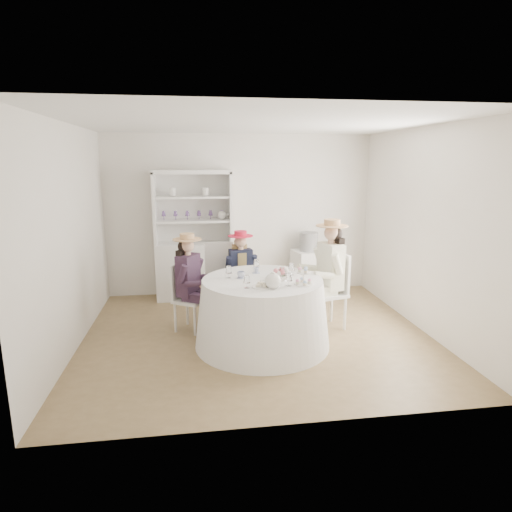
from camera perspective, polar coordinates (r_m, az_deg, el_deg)
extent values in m
plane|color=brown|center=(5.76, 0.14, -10.46)|extent=(4.50, 4.50, 0.00)
plane|color=white|center=(5.33, 0.16, 17.36)|extent=(4.50, 4.50, 0.00)
plane|color=silver|center=(7.35, -2.10, 5.46)|extent=(4.50, 0.00, 4.50)
plane|color=silver|center=(3.46, 4.93, -2.58)|extent=(4.50, 0.00, 4.50)
plane|color=silver|center=(5.53, -23.60, 2.10)|extent=(0.00, 4.50, 4.50)
plane|color=silver|center=(6.12, 21.52, 3.19)|extent=(0.00, 4.50, 4.50)
cone|color=white|center=(5.34, 0.84, -7.58)|extent=(1.67, 1.67, 0.83)
cylinder|color=white|center=(5.21, 0.86, -3.21)|extent=(1.47, 1.47, 0.02)
cube|color=silver|center=(7.22, -8.15, -1.90)|extent=(1.33, 0.75, 0.94)
cube|color=silver|center=(7.25, -8.41, 6.53)|extent=(1.23, 0.34, 1.15)
cube|color=silver|center=(7.00, -8.56, 11.03)|extent=(1.33, 0.75, 0.06)
cube|color=silver|center=(7.07, -13.34, 6.18)|extent=(0.15, 0.47, 1.15)
cube|color=silver|center=(7.06, -3.47, 6.49)|extent=(0.15, 0.47, 1.15)
cube|color=silver|center=(7.07, -8.35, 4.67)|extent=(1.23, 0.68, 0.03)
cube|color=silver|center=(7.02, -8.45, 7.79)|extent=(1.23, 0.68, 0.03)
sphere|color=white|center=(7.07, -4.55, 5.45)|extent=(0.15, 0.15, 0.15)
cube|color=silver|center=(7.47, 6.93, -2.12)|extent=(0.57, 0.57, 0.75)
cylinder|color=black|center=(7.35, 7.04, 1.92)|extent=(0.39, 0.39, 0.32)
cube|color=silver|center=(5.84, -8.74, -5.84)|extent=(0.52, 0.52, 0.04)
cylinder|color=silver|center=(5.72, -8.17, -8.54)|extent=(0.03, 0.03, 0.42)
cylinder|color=silver|center=(5.96, -6.66, -7.60)|extent=(0.03, 0.03, 0.42)
cylinder|color=silver|center=(5.87, -10.72, -8.06)|extent=(0.03, 0.03, 0.42)
cylinder|color=silver|center=(6.11, -9.14, -7.18)|extent=(0.03, 0.03, 0.42)
cube|color=silver|center=(5.86, -10.24, -3.24)|extent=(0.21, 0.32, 0.47)
cube|color=black|center=(5.75, -9.02, -2.51)|extent=(0.34, 0.39, 0.55)
cube|color=black|center=(5.69, -8.24, -5.51)|extent=(0.34, 0.27, 0.11)
cylinder|color=black|center=(5.72, -7.01, -8.38)|extent=(0.09, 0.09, 0.43)
cylinder|color=black|center=(5.56, -9.77, -2.36)|extent=(0.18, 0.16, 0.26)
cube|color=black|center=(5.83, -7.38, -5.05)|extent=(0.34, 0.27, 0.11)
cylinder|color=black|center=(5.86, -6.17, -7.85)|extent=(0.09, 0.09, 0.43)
cylinder|color=black|center=(5.88, -7.72, -1.48)|extent=(0.18, 0.16, 0.26)
cylinder|color=#D8A889|center=(5.69, -9.12, 0.34)|extent=(0.08, 0.08, 0.08)
sphere|color=#D8A889|center=(5.67, -9.15, 1.37)|extent=(0.18, 0.18, 0.18)
sphere|color=black|center=(5.69, -9.51, 1.26)|extent=(0.18, 0.18, 0.18)
cube|color=black|center=(5.76, -9.71, -0.88)|extent=(0.18, 0.23, 0.36)
cylinder|color=tan|center=(5.65, -9.18, 2.21)|extent=(0.38, 0.38, 0.01)
cylinder|color=tan|center=(5.64, -9.19, 2.59)|extent=(0.19, 0.19, 0.08)
cube|color=silver|center=(6.32, -1.99, -4.45)|extent=(0.41, 0.41, 0.04)
cylinder|color=silver|center=(6.22, -2.95, -6.76)|extent=(0.03, 0.03, 0.40)
cylinder|color=silver|center=(6.29, -0.37, -6.53)|extent=(0.03, 0.03, 0.40)
cylinder|color=silver|center=(6.49, -3.53, -5.95)|extent=(0.03, 0.03, 0.40)
cylinder|color=silver|center=(6.55, -1.05, -5.74)|extent=(0.03, 0.03, 0.40)
cube|color=silver|center=(6.41, -2.35, -1.96)|extent=(0.34, 0.07, 0.45)
cube|color=#1A1E34|center=(6.25, -2.05, -1.47)|extent=(0.35, 0.22, 0.52)
cube|color=tan|center=(6.25, -2.05, -1.47)|extent=(0.15, 0.21, 0.45)
cube|color=#1A1E34|center=(6.18, -2.48, -4.15)|extent=(0.16, 0.32, 0.11)
cylinder|color=#1A1E34|center=(6.15, -2.18, -6.90)|extent=(0.09, 0.09, 0.42)
cylinder|color=#1A1E34|center=(6.16, -3.66, -1.09)|extent=(0.10, 0.17, 0.25)
cube|color=#1A1E34|center=(6.22, -1.02, -4.04)|extent=(0.16, 0.32, 0.11)
cylinder|color=#1A1E34|center=(6.19, -0.71, -6.76)|extent=(0.09, 0.09, 0.42)
cylinder|color=#1A1E34|center=(6.25, -0.31, -0.87)|extent=(0.10, 0.17, 0.25)
cylinder|color=#D8A889|center=(6.19, -2.07, 1.05)|extent=(0.08, 0.08, 0.07)
sphere|color=#D8A889|center=(6.17, -2.08, 1.95)|extent=(0.17, 0.17, 0.17)
sphere|color=tan|center=(6.21, -2.17, 1.89)|extent=(0.17, 0.17, 0.17)
cube|color=tan|center=(6.28, -2.22, 0.04)|extent=(0.22, 0.10, 0.34)
cylinder|color=red|center=(6.16, -2.08, 2.69)|extent=(0.36, 0.36, 0.01)
cylinder|color=red|center=(6.15, -2.09, 3.03)|extent=(0.18, 0.18, 0.07)
cube|color=silver|center=(5.94, 9.58, -5.01)|extent=(0.52, 0.52, 0.04)
cylinder|color=silver|center=(6.07, 7.27, -6.98)|extent=(0.04, 0.04, 0.47)
cylinder|color=silver|center=(5.79, 8.93, -8.00)|extent=(0.04, 0.04, 0.47)
cylinder|color=silver|center=(6.24, 10.02, -6.54)|extent=(0.04, 0.04, 0.47)
cylinder|color=silver|center=(5.97, 11.77, -7.50)|extent=(0.04, 0.04, 0.47)
cube|color=silver|center=(5.96, 11.26, -2.13)|extent=(0.13, 0.40, 0.53)
cube|color=white|center=(5.84, 9.90, -1.29)|extent=(0.30, 0.42, 0.62)
cube|color=white|center=(5.93, 8.07, -4.13)|extent=(0.39, 0.22, 0.13)
cylinder|color=white|center=(5.96, 6.72, -7.25)|extent=(0.11, 0.11, 0.49)
cylinder|color=white|center=(5.99, 8.47, -0.17)|extent=(0.20, 0.14, 0.29)
cube|color=white|center=(5.77, 9.02, -4.62)|extent=(0.39, 0.22, 0.13)
cylinder|color=white|center=(5.80, 7.64, -7.83)|extent=(0.11, 0.11, 0.49)
cylinder|color=white|center=(5.62, 10.74, -1.08)|extent=(0.20, 0.14, 0.29)
cylinder|color=#D8A889|center=(5.77, 10.02, 1.90)|extent=(0.10, 0.10, 0.09)
sphere|color=#D8A889|center=(5.75, 10.06, 3.05)|extent=(0.20, 0.20, 0.20)
sphere|color=black|center=(5.78, 10.46, 2.92)|extent=(0.20, 0.20, 0.20)
cube|color=black|center=(5.85, 10.68, 0.52)|extent=(0.14, 0.27, 0.41)
cylinder|color=tan|center=(5.74, 10.10, 4.00)|extent=(0.43, 0.43, 0.01)
cylinder|color=tan|center=(5.73, 10.12, 4.42)|extent=(0.21, 0.21, 0.09)
cube|color=silver|center=(6.67, -4.98, -2.73)|extent=(0.45, 0.45, 0.04)
cylinder|color=silver|center=(6.92, -3.53, -4.35)|extent=(0.04, 0.04, 0.49)
cylinder|color=silver|center=(6.91, -6.50, -4.45)|extent=(0.04, 0.04, 0.49)
cylinder|color=silver|center=(6.58, -3.30, -5.24)|extent=(0.04, 0.04, 0.49)
cylinder|color=silver|center=(6.57, -6.42, -5.35)|extent=(0.04, 0.04, 0.49)
cube|color=silver|center=(6.40, -4.94, -0.60)|extent=(0.42, 0.04, 0.56)
imported|color=white|center=(5.25, -2.02, -2.58)|extent=(0.12, 0.12, 0.07)
imported|color=white|center=(5.48, 0.03, -1.95)|extent=(0.09, 0.09, 0.07)
imported|color=white|center=(5.32, 3.38, -2.42)|extent=(0.11, 0.11, 0.07)
imported|color=white|center=(5.20, 3.20, -2.86)|extent=(0.22, 0.22, 0.05)
sphere|color=#DD6E79|center=(5.25, 3.79, -2.06)|extent=(0.06, 0.06, 0.06)
sphere|color=white|center=(5.28, 3.61, -1.98)|extent=(0.06, 0.06, 0.06)
sphere|color=#DD6E79|center=(5.29, 3.27, -1.94)|extent=(0.06, 0.06, 0.06)
sphere|color=white|center=(5.29, 2.90, -1.95)|extent=(0.06, 0.06, 0.06)
sphere|color=#DD6E79|center=(5.26, 2.65, -2.02)|extent=(0.06, 0.06, 0.06)
sphere|color=white|center=(5.23, 2.60, -2.11)|extent=(0.06, 0.06, 0.06)
sphere|color=#DD6E79|center=(5.20, 2.78, -2.19)|extent=(0.06, 0.06, 0.06)
sphere|color=white|center=(5.19, 3.12, -2.24)|extent=(0.06, 0.06, 0.06)
sphere|color=#DD6E79|center=(5.19, 3.50, -2.22)|extent=(0.06, 0.06, 0.06)
sphere|color=white|center=(5.22, 3.75, -2.16)|extent=(0.06, 0.06, 0.06)
sphere|color=white|center=(4.83, 2.31, -3.36)|extent=(0.19, 0.19, 0.19)
cylinder|color=white|center=(4.85, 3.63, -3.19)|extent=(0.11, 0.03, 0.09)
cylinder|color=white|center=(4.81, 2.32, -2.29)|extent=(0.04, 0.04, 0.02)
cylinder|color=white|center=(4.89, 0.83, -4.09)|extent=(0.24, 0.24, 0.01)
cube|color=beige|center=(4.86, 0.33, -3.93)|extent=(0.06, 0.04, 0.03)
cube|color=beige|center=(4.88, 0.83, -3.71)|extent=(0.06, 0.05, 0.03)
cube|color=beige|center=(4.91, 1.33, -3.76)|extent=(0.07, 0.06, 0.03)
cube|color=beige|center=(4.91, 0.55, -3.60)|extent=(0.06, 0.06, 0.03)
cube|color=beige|center=(4.85, 1.22, -3.95)|extent=(0.06, 0.07, 0.03)
cylinder|color=white|center=(5.01, 6.34, -3.74)|extent=(0.22, 0.22, 0.01)
cylinder|color=white|center=(5.00, 6.36, -3.01)|extent=(0.02, 0.02, 0.14)
cylinder|color=white|center=(4.98, 6.38, -2.21)|extent=(0.16, 0.16, 0.01)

